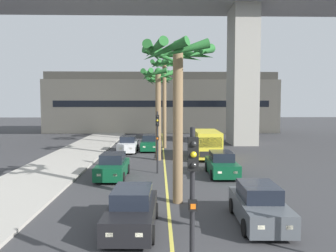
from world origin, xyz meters
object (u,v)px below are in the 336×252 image
(car_queue_third, at_px, (128,145))
(palm_tree_near_median, at_px, (178,73))
(car_queue_second, at_px, (132,211))
(car_queue_fifth, at_px, (113,167))
(car_queue_sixth, at_px, (150,143))
(delivery_van, at_px, (207,143))
(car_queue_fourth, at_px, (259,206))
(palm_tree_mid_median, at_px, (158,89))
(traffic_light_median_near, at_px, (193,191))
(palm_tree_far_median, at_px, (159,88))
(traffic_light_median_far, at_px, (157,134))
(palm_tree_farthest_median, at_px, (164,76))
(car_queue_front, at_px, (222,165))

(car_queue_third, relative_size, palm_tree_near_median, 0.54)
(palm_tree_near_median, bearing_deg, car_queue_second, -119.45)
(car_queue_fifth, distance_m, car_queue_sixth, 12.42)
(car_queue_sixth, relative_size, delivery_van, 0.77)
(car_queue_fifth, relative_size, palm_tree_near_median, 0.54)
(palm_tree_near_median, bearing_deg, car_queue_fourth, -42.98)
(palm_tree_mid_median, bearing_deg, car_queue_fourth, -74.85)
(traffic_light_median_near, height_order, palm_tree_far_median, palm_tree_far_median)
(traffic_light_median_far, relative_size, palm_tree_farthest_median, 0.45)
(car_queue_front, xyz_separation_m, car_queue_fourth, (-0.17, -8.80, 0.00))
(car_queue_front, bearing_deg, traffic_light_median_far, 170.75)
(car_queue_third, xyz_separation_m, palm_tree_far_median, (2.99, 8.14, 5.90))
(car_queue_front, height_order, car_queue_fourth, same)
(car_queue_second, distance_m, palm_tree_near_median, 6.65)
(car_queue_front, distance_m, car_queue_third, 12.84)
(car_queue_third, height_order, palm_tree_near_median, palm_tree_near_median)
(traffic_light_median_near, height_order, palm_tree_mid_median, palm_tree_mid_median)
(car_queue_sixth, distance_m, palm_tree_mid_median, 7.74)
(palm_tree_farthest_median, bearing_deg, car_queue_fourth, -81.47)
(car_queue_sixth, bearing_deg, car_queue_second, -90.23)
(car_queue_fourth, bearing_deg, car_queue_sixth, 103.35)
(car_queue_front, distance_m, palm_tree_mid_median, 8.95)
(car_queue_sixth, xyz_separation_m, traffic_light_median_far, (0.82, -11.03, 1.99))
(traffic_light_median_far, bearing_deg, car_queue_front, -9.25)
(car_queue_fifth, height_order, traffic_light_median_far, traffic_light_median_far)
(palm_tree_farthest_median, bearing_deg, traffic_light_median_near, -89.58)
(car_queue_second, relative_size, car_queue_sixth, 1.01)
(car_queue_sixth, relative_size, traffic_light_median_near, 0.98)
(traffic_light_median_near, bearing_deg, palm_tree_far_median, 91.42)
(car_queue_second, bearing_deg, palm_tree_farthest_median, 86.02)
(car_queue_second, height_order, car_queue_fourth, same)
(palm_tree_farthest_median, bearing_deg, palm_tree_mid_median, -94.87)
(palm_tree_near_median, bearing_deg, traffic_light_median_near, -90.68)
(traffic_light_median_near, bearing_deg, palm_tree_near_median, 89.32)
(car_queue_front, height_order, delivery_van, delivery_van)
(traffic_light_median_near, bearing_deg, traffic_light_median_far, 93.46)
(car_queue_sixth, xyz_separation_m, palm_tree_near_median, (1.81, -17.66, 5.42))
(palm_tree_near_median, bearing_deg, delivery_van, 75.78)
(delivery_van, relative_size, palm_tree_far_median, 0.66)
(traffic_light_median_far, bearing_deg, palm_tree_mid_median, 89.56)
(car_queue_second, bearing_deg, car_queue_front, 61.11)
(palm_tree_mid_median, bearing_deg, traffic_light_median_far, -90.44)
(car_queue_second, xyz_separation_m, car_queue_sixth, (0.09, 21.01, 0.00))
(delivery_van, bearing_deg, palm_tree_far_median, 109.33)
(car_queue_second, xyz_separation_m, car_queue_fourth, (4.96, 0.49, 0.00))
(car_queue_second, bearing_deg, palm_tree_near_median, 60.55)
(car_queue_second, xyz_separation_m, car_queue_third, (-2.01, 19.97, 0.00))
(car_queue_fifth, distance_m, palm_tree_mid_median, 8.82)
(car_queue_sixth, height_order, palm_tree_farthest_median, palm_tree_farthest_median)
(car_queue_second, bearing_deg, palm_tree_far_median, 88.00)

